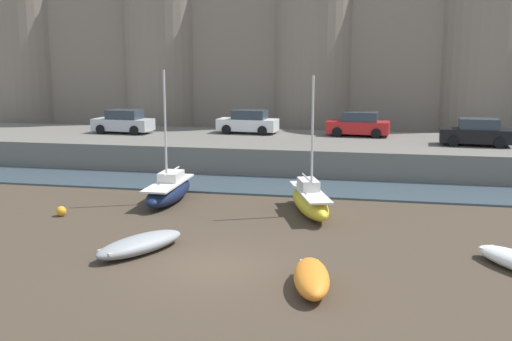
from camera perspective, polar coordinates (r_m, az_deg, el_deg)
ground_plane at (r=20.09m, az=-3.89°, el=-9.16°), size 160.00×160.00×0.00m
water_channel at (r=32.02m, az=2.11°, el=-1.50°), size 80.00×4.50×0.10m
quay_road at (r=38.93m, az=3.87°, el=1.83°), size 62.15×10.00×1.65m
castle at (r=48.43m, az=5.61°, el=12.40°), size 57.46×7.31×21.07m
sailboat_midflat_centre at (r=26.54m, az=5.15°, el=-2.84°), size 2.75×5.18×6.08m
rowboat_foreground_right at (r=18.14m, az=5.30°, el=-10.10°), size 1.54×3.17×0.74m
rowboat_foreground_left at (r=21.71m, az=-10.97°, el=-6.87°), size 2.82×3.83×0.64m
sailboat_near_channel_right at (r=28.88m, az=-8.29°, el=-1.86°), size 1.49×4.99×6.27m
mooring_buoy_near_shore at (r=27.52m, az=-18.06°, el=-3.71°), size 0.44×0.44×0.44m
car_quay_west at (r=41.46m, az=-0.75°, el=4.63°), size 4.21×2.10×1.62m
car_quay_east at (r=42.56m, az=-12.51°, el=4.54°), size 4.21×2.10×1.62m
car_quay_centre_west at (r=37.95m, az=20.25°, el=3.40°), size 4.21×2.10×1.62m
car_quay_centre_east at (r=40.58m, az=9.74°, el=4.34°), size 4.21×2.10×1.62m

